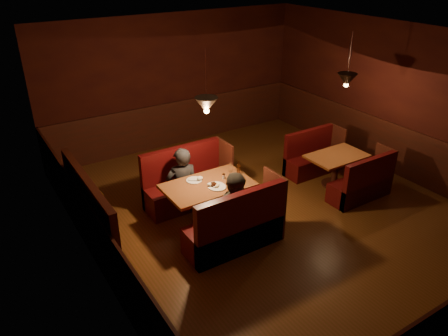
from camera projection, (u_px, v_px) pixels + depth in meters
room at (258, 158)px, 7.00m from camera, size 6.02×7.02×2.92m
main_table at (209, 193)px, 6.95m from camera, size 1.39×0.84×0.97m
main_bench_far at (187, 186)px, 7.66m from camera, size 1.53×0.55×1.04m
main_bench_near at (237, 230)px, 6.47m from camera, size 1.53×0.55×1.04m
second_table at (336, 163)px, 8.19m from camera, size 1.10×0.70×0.62m
second_bench_far at (312, 159)px, 8.78m from camera, size 1.22×0.46×0.87m
second_bench_near at (363, 186)px, 7.79m from camera, size 1.22×0.46×0.87m
diner_a at (182, 171)px, 7.23m from camera, size 0.63×0.48×1.53m
diner_b at (238, 197)px, 6.51m from camera, size 0.82×0.69×1.48m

